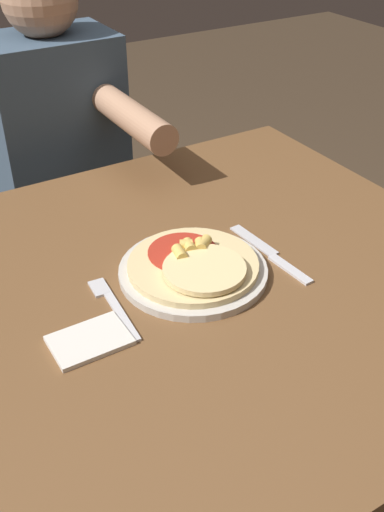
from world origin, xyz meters
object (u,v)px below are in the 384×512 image
at_px(person_diner, 63,162).
at_px(pizza, 194,264).
at_px(plate, 192,271).
at_px(dining_table, 196,325).
at_px(knife, 271,254).
at_px(fork, 112,304).

bearing_deg(person_diner, pizza, -91.58).
relative_size(plate, pizza, 1.14).
height_order(dining_table, knife, knife).
bearing_deg(fork, dining_table, -1.40).
bearing_deg(knife, fork, 176.78).
height_order(plate, knife, plate).
bearing_deg(dining_table, knife, -5.08).
xyz_separation_m(dining_table, person_diner, (0.02, 0.71, 0.04)).
bearing_deg(fork, plate, 2.15).
xyz_separation_m(dining_table, knife, (0.15, -0.01, 0.11)).
height_order(knife, person_diner, person_diner).
relative_size(knife, person_diner, 0.19).
relative_size(dining_table, fork, 5.97).
distance_m(dining_table, pizza, 0.13).
height_order(plate, pizza, pizza).
xyz_separation_m(pizza, knife, (0.16, -0.02, -0.02)).
bearing_deg(pizza, dining_table, -74.83).
distance_m(plate, knife, 0.16).
relative_size(dining_table, knife, 4.76).
xyz_separation_m(pizza, fork, (-0.16, -0.00, -0.02)).
relative_size(pizza, knife, 1.04).
bearing_deg(dining_table, pizza, 105.17).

